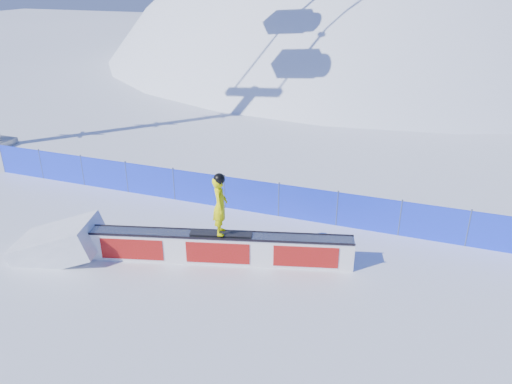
% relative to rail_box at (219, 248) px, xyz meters
% --- Properties ---
extents(ground, '(160.00, 160.00, 0.00)m').
position_rel_rail_box_xyz_m(ground, '(-0.26, -1.12, -0.45)').
color(ground, white).
rests_on(ground, ground).
extents(snow_hill, '(64.00, 64.00, 64.00)m').
position_rel_rail_box_xyz_m(snow_hill, '(-0.26, 40.88, -18.45)').
color(snow_hill, white).
rests_on(snow_hill, ground).
extents(safety_fence, '(22.05, 0.05, 1.30)m').
position_rel_rail_box_xyz_m(safety_fence, '(-0.26, 3.38, 0.15)').
color(safety_fence, '#1B38F3').
rests_on(safety_fence, ground).
extents(rail_box, '(7.52, 2.50, 0.92)m').
position_rel_rail_box_xyz_m(rail_box, '(0.00, 0.00, 0.00)').
color(rail_box, white).
rests_on(rail_box, ground).
extents(snow_ramp, '(2.86, 2.19, 1.58)m').
position_rel_rail_box_xyz_m(snow_ramp, '(-4.62, -1.24, -0.45)').
color(snow_ramp, white).
rests_on(snow_ramp, ground).
extents(snowboarder, '(1.79, 0.77, 1.85)m').
position_rel_rail_box_xyz_m(snowboarder, '(0.07, 0.02, 1.37)').
color(snowboarder, black).
rests_on(snowboarder, rail_box).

